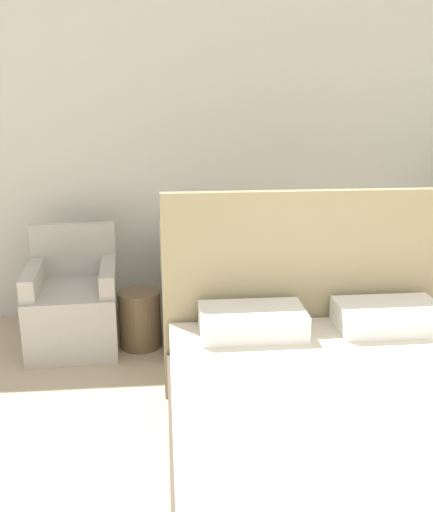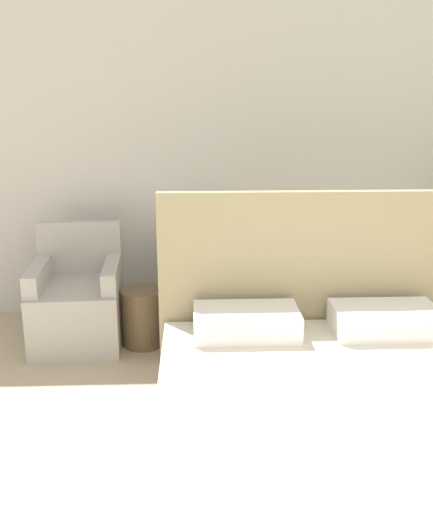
{
  "view_description": "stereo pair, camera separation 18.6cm",
  "coord_description": "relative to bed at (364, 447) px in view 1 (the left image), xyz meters",
  "views": [
    {
      "loc": [
        -0.67,
        -0.65,
        1.77
      ],
      "look_at": [
        -0.34,
        2.77,
        0.75
      ],
      "focal_mm": 40.0,
      "sensor_mm": 36.0,
      "label": 1
    },
    {
      "loc": [
        -0.48,
        -0.66,
        1.77
      ],
      "look_at": [
        -0.34,
        2.77,
        0.75
      ],
      "focal_mm": 40.0,
      "sensor_mm": 36.0,
      "label": 2
    }
  ],
  "objects": [
    {
      "name": "bed",
      "position": [
        0.0,
        0.0,
        0.0
      ],
      "size": [
        1.71,
        2.16,
        1.22
      ],
      "color": "#4C4238",
      "rests_on": "ground_plane"
    },
    {
      "name": "armchair_near_window_left",
      "position": [
        -1.48,
        1.76,
        -0.0
      ],
      "size": [
        0.64,
        0.68,
        0.83
      ],
      "rotation": [
        0.0,
        0.0,
        0.05
      ],
      "color": "#B7B2A8",
      "rests_on": "ground_plane"
    },
    {
      "name": "armchair_near_window_right",
      "position": [
        -0.56,
        1.76,
        -0.0
      ],
      "size": [
        0.62,
        0.66,
        0.83
      ],
      "rotation": [
        0.0,
        0.0,
        0.02
      ],
      "color": "#B7B2A8",
      "rests_on": "ground_plane"
    },
    {
      "name": "wall_back",
      "position": [
        -0.17,
        2.38,
        1.17
      ],
      "size": [
        10.0,
        0.06,
        2.9
      ],
      "color": "silver",
      "rests_on": "ground_plane"
    },
    {
      "name": "side_table",
      "position": [
        -1.02,
        1.7,
        -0.07
      ],
      "size": [
        0.29,
        0.29,
        0.41
      ],
      "color": "brown",
      "rests_on": "ground_plane"
    }
  ]
}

